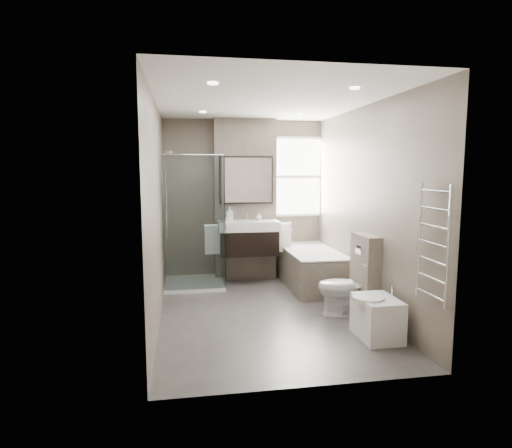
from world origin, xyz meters
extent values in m
cube|color=#464240|center=(0.00, 0.00, -0.03)|extent=(2.65, 3.85, 0.05)
cube|color=silver|center=(0.00, 0.00, 2.62)|extent=(2.65, 3.85, 0.05)
cube|color=#6A5E52|center=(0.00, 1.92, 1.30)|extent=(2.65, 0.05, 2.60)
cube|color=#6A5E52|center=(0.00, -1.92, 1.30)|extent=(2.65, 0.05, 2.60)
cube|color=#6A5E52|center=(-1.32, 0.00, 1.30)|extent=(0.05, 3.85, 2.60)
cube|color=#6A5E52|center=(1.32, 0.00, 1.30)|extent=(0.05, 3.85, 2.60)
cube|color=#645A4F|center=(0.00, 1.77, 1.30)|extent=(1.00, 0.25, 2.60)
cube|color=black|center=(0.00, 1.42, 0.66)|extent=(0.90, 0.45, 0.38)
cube|color=white|center=(0.00, 1.42, 0.92)|extent=(0.95, 0.47, 0.15)
cylinder|color=silver|center=(0.00, 1.59, 1.06)|extent=(0.03, 0.03, 0.12)
cylinder|color=silver|center=(0.00, 1.53, 1.11)|extent=(0.02, 0.12, 0.02)
cube|color=black|center=(0.00, 1.62, 1.63)|extent=(0.86, 0.06, 0.76)
cube|color=white|center=(0.00, 1.58, 1.63)|extent=(0.80, 0.02, 0.70)
cube|color=white|center=(-0.56, 1.40, 0.72)|extent=(0.24, 0.06, 0.44)
cube|color=white|center=(0.56, 1.40, 0.72)|extent=(0.24, 0.06, 0.44)
cube|color=white|center=(-0.85, 1.45, 0.03)|extent=(0.90, 0.90, 0.06)
cube|color=white|center=(-0.85, 1.01, 1.03)|extent=(0.88, 0.01, 1.94)
cube|color=white|center=(-0.41, 1.45, 1.03)|extent=(0.01, 0.88, 1.94)
cylinder|color=silver|center=(-1.25, 1.45, 1.25)|extent=(0.02, 0.02, 1.00)
cube|color=#645A4F|center=(0.93, 1.10, 0.28)|extent=(0.75, 1.60, 0.55)
cube|color=white|center=(0.93, 1.10, 0.56)|extent=(0.75, 1.60, 0.03)
cube|color=white|center=(0.93, 1.10, 0.49)|extent=(0.61, 1.42, 0.12)
cube|color=white|center=(0.90, 1.88, 1.67)|extent=(0.98, 0.04, 1.33)
cube|color=white|center=(0.90, 1.85, 1.67)|extent=(0.90, 0.01, 1.25)
cube|color=white|center=(0.90, 1.85, 1.68)|extent=(0.90, 0.01, 0.05)
imported|color=white|center=(0.97, -0.25, 0.35)|extent=(0.75, 0.53, 0.70)
cube|color=#645A4F|center=(1.21, -0.25, 0.50)|extent=(0.18, 0.55, 1.00)
cube|color=silver|center=(1.11, -0.25, 0.82)|extent=(0.01, 0.16, 0.11)
cube|color=white|center=(1.02, -1.01, 0.22)|extent=(0.40, 0.55, 0.44)
cylinder|color=white|center=(0.91, -1.01, 0.43)|extent=(0.33, 0.33, 0.06)
cylinder|color=silver|center=(1.18, -1.01, 0.52)|extent=(0.02, 0.02, 0.10)
cylinder|color=silver|center=(1.25, -1.83, 1.12)|extent=(0.03, 0.03, 1.10)
cylinder|color=silver|center=(1.25, -1.37, 1.12)|extent=(0.03, 0.03, 1.10)
cube|color=silver|center=(1.25, -1.60, 1.12)|extent=(0.02, 0.46, 1.00)
imported|color=white|center=(-0.28, 1.48, 1.11)|extent=(0.10, 0.10, 0.22)
imported|color=white|center=(0.18, 1.49, 1.06)|extent=(0.10, 0.10, 0.12)
camera|label=1|loc=(-0.99, -5.13, 1.79)|focal=30.00mm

